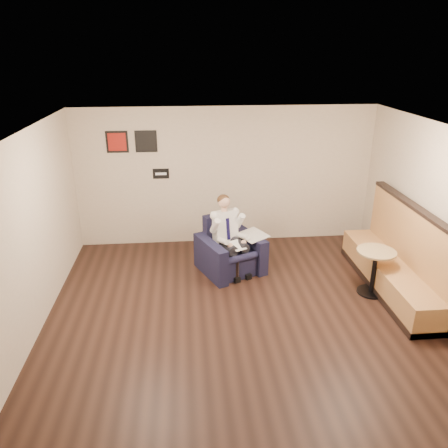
{
  "coord_description": "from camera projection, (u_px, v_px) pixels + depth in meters",
  "views": [
    {
      "loc": [
        -0.82,
        -5.51,
        3.84
      ],
      "look_at": [
        -0.2,
        1.2,
        1.1
      ],
      "focal_mm": 35.0,
      "sensor_mm": 36.0,
      "label": 1
    }
  ],
  "objects": [
    {
      "name": "lap_papers",
      "position": [
        237.0,
        245.0,
        7.68
      ],
      "size": [
        0.34,
        0.38,
        0.01
      ],
      "primitive_type": "cube",
      "rotation": [
        0.0,
        0.0,
        0.48
      ],
      "color": "white",
      "rests_on": "seated_man"
    },
    {
      "name": "cafe_table",
      "position": [
        374.0,
        272.0,
        7.2
      ],
      "size": [
        0.67,
        0.67,
        0.78
      ],
      "primitive_type": "cylinder",
      "rotation": [
        0.0,
        0.0,
        -0.06
      ],
      "color": "#A08457",
      "rests_on": "ground"
    },
    {
      "name": "smartphone",
      "position": [
        233.0,
        251.0,
        7.91
      ],
      "size": [
        0.14,
        0.12,
        0.01
      ],
      "primitive_type": "cube",
      "rotation": [
        0.0,
        0.0,
        -0.55
      ],
      "color": "black",
      "rests_on": "side_table"
    },
    {
      "name": "green_folder",
      "position": [
        227.0,
        254.0,
        7.79
      ],
      "size": [
        0.45,
        0.37,
        0.01
      ],
      "primitive_type": "cube",
      "rotation": [
        0.0,
        0.0,
        -0.23
      ],
      "color": "#26BF63",
      "rests_on": "side_table"
    },
    {
      "name": "seating_sign",
      "position": [
        161.0,
        174.0,
        8.68
      ],
      "size": [
        0.32,
        0.02,
        0.2
      ],
      "primitive_type": "cube",
      "color": "black",
      "rests_on": "wall_back"
    },
    {
      "name": "side_table",
      "position": [
        229.0,
        264.0,
        7.87
      ],
      "size": [
        0.63,
        0.63,
        0.4
      ],
      "primitive_type": "cube",
      "rotation": [
        0.0,
        0.0,
        -0.37
      ],
      "color": "black",
      "rests_on": "ground"
    },
    {
      "name": "art_print_right",
      "position": [
        146.0,
        141.0,
        8.41
      ],
      "size": [
        0.42,
        0.03,
        0.42
      ],
      "primitive_type": "cube",
      "color": "black",
      "rests_on": "wall_back"
    },
    {
      "name": "coffee_mug",
      "position": [
        239.0,
        251.0,
        7.84
      ],
      "size": [
        0.09,
        0.09,
        0.08
      ],
      "primitive_type": "cylinder",
      "rotation": [
        0.0,
        0.0,
        -0.37
      ],
      "color": "white",
      "rests_on": "side_table"
    },
    {
      "name": "wall_left",
      "position": [
        24.0,
        244.0,
        5.82
      ],
      "size": [
        0.02,
        6.0,
        2.8
      ],
      "primitive_type": "cube",
      "color": "beige",
      "rests_on": "ground"
    },
    {
      "name": "ceiling",
      "position": [
        248.0,
        135.0,
        5.55
      ],
      "size": [
        6.0,
        6.0,
        0.02
      ],
      "primitive_type": "cube",
      "color": "white",
      "rests_on": "wall_back"
    },
    {
      "name": "banquette",
      "position": [
        395.0,
        250.0,
        7.21
      ],
      "size": [
        0.68,
        2.84,
        1.45
      ],
      "primitive_type": "cube",
      "color": "#A87541",
      "rests_on": "ground"
    },
    {
      "name": "wall_back",
      "position": [
        226.0,
        177.0,
        8.84
      ],
      "size": [
        6.0,
        0.02,
        2.8
      ],
      "primitive_type": "cube",
      "color": "beige",
      "rests_on": "ground"
    },
    {
      "name": "newspaper",
      "position": [
        253.0,
        235.0,
        7.94
      ],
      "size": [
        0.62,
        0.66,
        0.01
      ],
      "primitive_type": "cube",
      "rotation": [
        0.0,
        0.0,
        0.46
      ],
      "color": "silver",
      "rests_on": "armchair"
    },
    {
      "name": "ground",
      "position": [
        245.0,
        320.0,
        6.6
      ],
      "size": [
        6.0,
        6.0,
        0.0
      ],
      "primitive_type": "plane",
      "color": "black",
      "rests_on": "ground"
    },
    {
      "name": "armchair",
      "position": [
        230.0,
        246.0,
        7.91
      ],
      "size": [
        1.33,
        1.33,
        0.97
      ],
      "primitive_type": "cube",
      "rotation": [
        0.0,
        0.0,
        0.41
      ],
      "color": "black",
      "rests_on": "ground"
    },
    {
      "name": "seated_man",
      "position": [
        234.0,
        240.0,
        7.74
      ],
      "size": [
        0.96,
        1.13,
        1.33
      ],
      "primitive_type": null,
      "rotation": [
        0.0,
        0.0,
        0.41
      ],
      "color": "silver",
      "rests_on": "armchair"
    },
    {
      "name": "wall_front",
      "position": [
        301.0,
        394.0,
        3.31
      ],
      "size": [
        6.0,
        0.02,
        2.8
      ],
      "primitive_type": "cube",
      "color": "beige",
      "rests_on": "ground"
    },
    {
      "name": "art_print_left",
      "position": [
        117.0,
        142.0,
        8.37
      ],
      "size": [
        0.42,
        0.03,
        0.42
      ],
      "primitive_type": "cube",
      "color": "maroon",
      "rests_on": "wall_back"
    }
  ]
}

